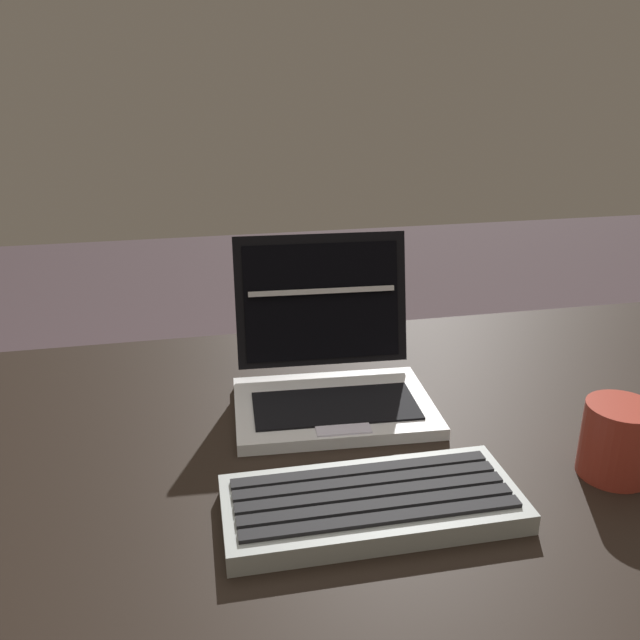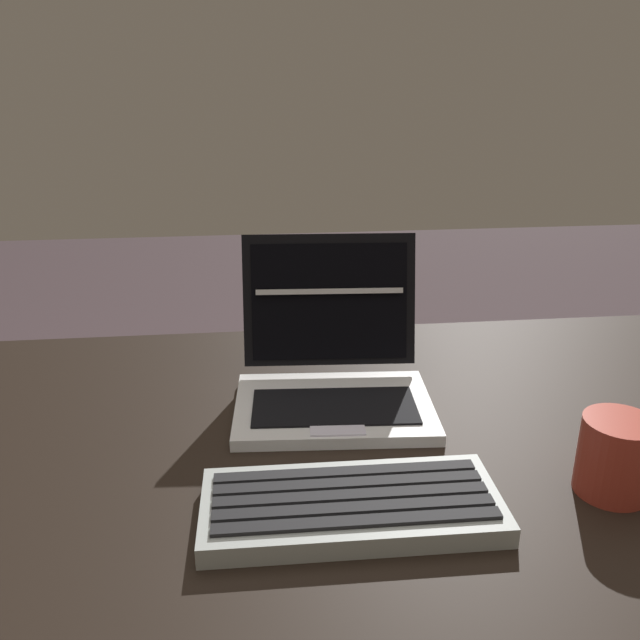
{
  "view_description": "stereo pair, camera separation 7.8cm",
  "coord_description": "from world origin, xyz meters",
  "views": [
    {
      "loc": [
        -0.17,
        -0.69,
        1.14
      ],
      "look_at": [
        -0.01,
        0.07,
        0.84
      ],
      "focal_mm": 37.0,
      "sensor_mm": 36.0,
      "label": 1
    },
    {
      "loc": [
        -0.09,
        -0.7,
        1.14
      ],
      "look_at": [
        -0.01,
        0.07,
        0.84
      ],
      "focal_mm": 37.0,
      "sensor_mm": 36.0,
      "label": 2
    }
  ],
  "objects": [
    {
      "name": "external_keyboard",
      "position": [
        0.0,
        -0.14,
        0.72
      ],
      "size": [
        0.31,
        0.14,
        0.03
      ],
      "color": "#B2BAB8",
      "rests_on": "desk"
    },
    {
      "name": "coffee_mug",
      "position": [
        0.29,
        -0.13,
        0.75
      ],
      "size": [
        0.12,
        0.08,
        0.09
      ],
      "color": "#B83C2C",
      "rests_on": "desk"
    },
    {
      "name": "desk",
      "position": [
        0.0,
        0.0,
        0.65
      ],
      "size": [
        1.63,
        0.76,
        0.7
      ],
      "color": "black",
      "rests_on": "ground"
    },
    {
      "name": "laptop_front",
      "position": [
        0.01,
        0.11,
        0.75
      ],
      "size": [
        0.27,
        0.24,
        0.21
      ],
      "color": "silver",
      "rests_on": "desk"
    }
  ]
}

